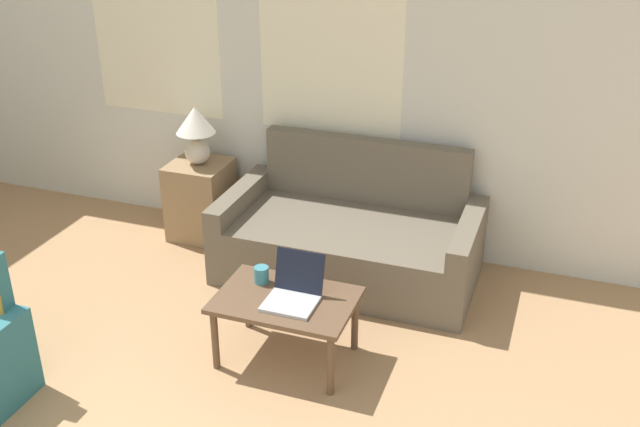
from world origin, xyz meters
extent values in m
cube|color=silver|center=(0.00, 4.21, 1.30)|extent=(6.78, 0.05, 2.60)
cube|color=white|center=(-0.81, 4.18, 1.55)|extent=(1.10, 0.01, 1.30)
cube|color=white|center=(0.64, 4.18, 1.55)|extent=(1.10, 0.01, 1.30)
cube|color=#665B4C|center=(0.97, 3.65, 0.21)|extent=(1.56, 0.95, 0.43)
cube|color=#665B4C|center=(0.97, 4.07, 0.46)|extent=(1.56, 0.12, 0.93)
cube|color=#665B4C|center=(0.12, 3.65, 0.29)|extent=(0.14, 0.95, 0.58)
cube|color=#665B4C|center=(1.82, 3.65, 0.29)|extent=(0.14, 0.95, 0.58)
cube|color=#937551|center=(-0.35, 3.88, 0.31)|extent=(0.45, 0.45, 0.62)
ellipsoid|color=beige|center=(-0.35, 3.88, 0.72)|extent=(0.20, 0.20, 0.19)
cylinder|color=tan|center=(-0.35, 3.88, 0.85)|extent=(0.02, 0.02, 0.06)
cone|color=white|center=(-0.35, 3.88, 0.98)|extent=(0.30, 0.30, 0.20)
cube|color=brown|center=(0.92, 2.57, 0.42)|extent=(0.83, 0.56, 0.03)
cylinder|color=brown|center=(0.55, 2.34, 0.20)|extent=(0.04, 0.04, 0.40)
cylinder|color=brown|center=(1.28, 2.34, 0.20)|extent=(0.04, 0.04, 0.40)
cylinder|color=brown|center=(0.55, 2.80, 0.20)|extent=(0.04, 0.04, 0.40)
cylinder|color=brown|center=(1.28, 2.80, 0.20)|extent=(0.04, 0.04, 0.40)
cube|color=#B7B7BC|center=(0.97, 2.51, 0.44)|extent=(0.30, 0.25, 0.02)
cube|color=black|center=(0.97, 2.67, 0.58)|extent=(0.30, 0.08, 0.25)
cylinder|color=teal|center=(0.71, 2.69, 0.49)|extent=(0.09, 0.09, 0.11)
camera|label=1|loc=(2.38, -0.92, 2.83)|focal=42.00mm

